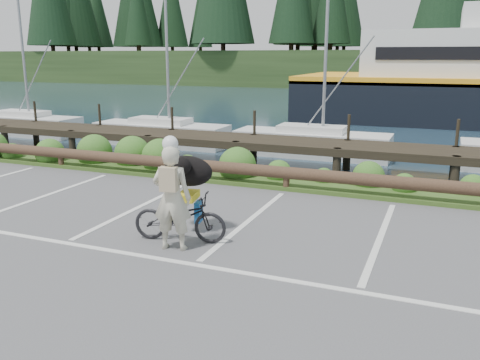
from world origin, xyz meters
TOP-DOWN VIEW (x-y plane):
  - ground at (0.00, 0.00)m, footprint 72.00×72.00m
  - harbor_backdrop at (0.39, 78.47)m, footprint 170.00×160.00m
  - vegetation_strip at (0.00, 5.30)m, footprint 34.00×1.60m
  - log_rail at (0.00, 4.60)m, footprint 32.00×0.30m
  - bicycle at (-0.74, 0.49)m, footprint 1.78×0.90m
  - cyclist at (-0.67, 0.10)m, footprint 0.74×0.56m
  - dog at (-0.85, 1.02)m, footprint 0.67×1.07m

SIDE VIEW (x-z plane):
  - harbor_backdrop at x=0.39m, z-range -15.00..15.00m
  - ground at x=0.00m, z-range 0.00..0.00m
  - log_rail at x=0.00m, z-range -0.30..0.30m
  - vegetation_strip at x=0.00m, z-range 0.00..0.10m
  - bicycle at x=-0.74m, z-range 0.00..0.89m
  - cyclist at x=-0.67m, z-range 0.00..1.83m
  - dog at x=-0.85m, z-range 0.89..1.47m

